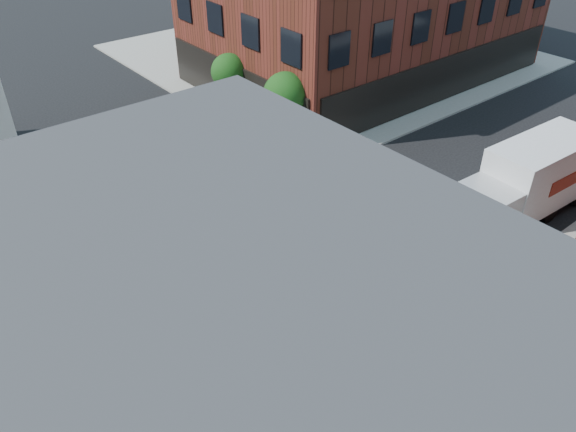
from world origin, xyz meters
The scene contains 7 objects.
ground centered at (0.00, 0.00, 0.00)m, with size 120.00×120.00×0.00m, color black.
sidewalk_ne centered at (21.00, 21.00, 0.07)m, with size 30.00×30.00×0.15m, color gray.
tree_near centered at (7.56, 9.98, 3.16)m, with size 2.69×2.69×4.49m.
tree_far centered at (7.56, 15.98, 2.87)m, with size 2.43×2.43×4.07m.
signal_pole centered at (-6.72, -6.68, 2.86)m, with size 1.29×1.24×4.60m.
box_truck centered at (11.94, -3.78, 2.04)m, with size 8.81×3.08×3.93m.
traffic_cone centered at (-5.70, -5.70, 0.37)m, with size 0.52×0.52×0.77m.
Camera 1 is at (-12.47, -14.70, 16.34)m, focal length 35.00 mm.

